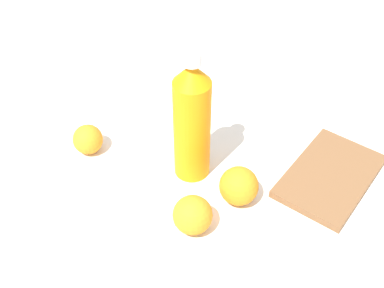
{
  "coord_description": "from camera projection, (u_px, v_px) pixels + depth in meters",
  "views": [
    {
      "loc": [
        0.64,
        0.38,
        0.79
      ],
      "look_at": [
        -0.01,
        -0.03,
        0.08
      ],
      "focal_mm": 45.5,
      "sensor_mm": 36.0,
      "label": 1
    }
  ],
  "objects": [
    {
      "name": "ground_plane",
      "position": [
        202.0,
        177.0,
        1.08
      ],
      "size": [
        2.4,
        2.4,
        0.0
      ],
      "primitive_type": "plane",
      "color": "silver"
    },
    {
      "name": "water_bottle",
      "position": [
        192.0,
        121.0,
        1.0
      ],
      "size": [
        0.08,
        0.08,
        0.31
      ],
      "rotation": [
        0.0,
        0.0,
        4.49
      ],
      "color": "orange",
      "rests_on": "ground_plane"
    },
    {
      "name": "orange_0",
      "position": [
        239.0,
        186.0,
        1.01
      ],
      "size": [
        0.08,
        0.08,
        0.08
      ],
      "primitive_type": "sphere",
      "color": "orange",
      "rests_on": "ground_plane"
    },
    {
      "name": "orange_1",
      "position": [
        193.0,
        215.0,
        0.95
      ],
      "size": [
        0.08,
        0.08,
        0.08
      ],
      "primitive_type": "sphere",
      "color": "orange",
      "rests_on": "ground_plane"
    },
    {
      "name": "orange_2",
      "position": [
        88.0,
        139.0,
        1.12
      ],
      "size": [
        0.07,
        0.07,
        0.07
      ],
      "primitive_type": "sphere",
      "color": "orange",
      "rests_on": "ground_plane"
    },
    {
      "name": "cutting_board",
      "position": [
        330.0,
        176.0,
        1.07
      ],
      "size": [
        0.27,
        0.18,
        0.02
      ],
      "primitive_type": "cube",
      "rotation": [
        0.0,
        0.0,
        -0.09
      ],
      "color": "brown",
      "rests_on": "ground_plane"
    }
  ]
}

